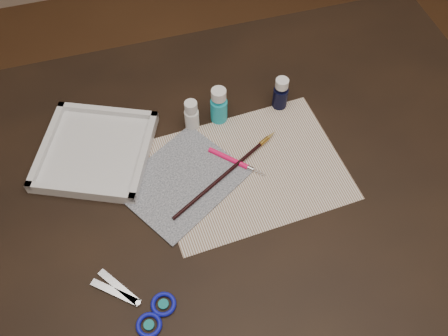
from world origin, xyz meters
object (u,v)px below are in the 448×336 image
object	(u,v)px
paint_bottle_white	(192,115)
paper	(250,169)
canvas	(182,181)
paint_bottle_cyan	(219,105)
paint_bottle_navy	(281,93)
scissors	(129,302)
palette_tray	(95,151)

from	to	relation	value
paint_bottle_white	paper	bearing A→B (deg)	-59.17
canvas	paint_bottle_cyan	xyz separation A→B (m)	(0.12, 0.14, 0.04)
paint_bottle_navy	paper	bearing A→B (deg)	-128.27
canvas	paint_bottle_white	xyz separation A→B (m)	(0.06, 0.13, 0.03)
canvas	paint_bottle_cyan	distance (m)	0.19
scissors	paper	bearing A→B (deg)	-103.51
paint_bottle_navy	scissors	world-z (taller)	paint_bottle_navy
paint_bottle_cyan	palette_tray	xyz separation A→B (m)	(-0.27, -0.02, -0.03)
paper	scissors	size ratio (longest dim) A/B	2.17
paint_bottle_cyan	scissors	size ratio (longest dim) A/B	0.52
paint_bottle_white	paint_bottle_navy	bearing A→B (deg)	1.17
paint_bottle_white	scissors	size ratio (longest dim) A/B	0.44
canvas	scissors	bearing A→B (deg)	-123.90
paper	paint_bottle_cyan	bearing A→B (deg)	99.26
paint_bottle_navy	scissors	bearing A→B (deg)	-138.64
paint_bottle_cyan	paint_bottle_navy	distance (m)	0.14
scissors	paint_bottle_navy	bearing A→B (deg)	-98.04
scissors	palette_tray	bearing A→B (deg)	-47.75
paint_bottle_white	paint_bottle_cyan	xyz separation A→B (m)	(0.06, 0.00, 0.01)
canvas	paint_bottle_white	distance (m)	0.15
paint_bottle_white	paint_bottle_navy	distance (m)	0.20
paint_bottle_cyan	scissors	distance (m)	0.44
canvas	paint_bottle_white	size ratio (longest dim) A/B	3.00
canvas	palette_tray	distance (m)	0.19
paper	canvas	size ratio (longest dim) A/B	1.66
paint_bottle_navy	scissors	size ratio (longest dim) A/B	0.46
paper	palette_tray	size ratio (longest dim) A/B	1.70
paint_bottle_white	paint_bottle_cyan	size ratio (longest dim) A/B	0.85
palette_tray	paint_bottle_cyan	bearing A→B (deg)	4.60
paper	scissors	bearing A→B (deg)	-144.11
canvas	scissors	world-z (taller)	scissors
canvas	paint_bottle_cyan	world-z (taller)	paint_bottle_cyan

